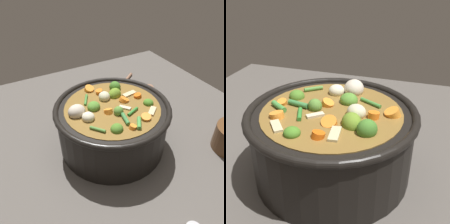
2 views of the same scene
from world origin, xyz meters
TOP-DOWN VIEW (x-y plane):
  - ground_plane at (0.00, 0.00)m, footprint 1.10×1.10m
  - cooking_pot at (-0.00, -0.00)m, footprint 0.33×0.33m

SIDE VIEW (x-z plane):
  - ground_plane at x=0.00m, z-range 0.00..0.00m
  - cooking_pot at x=0.00m, z-range -0.01..0.16m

